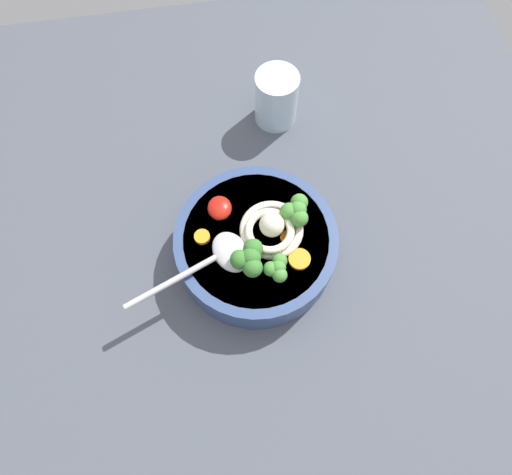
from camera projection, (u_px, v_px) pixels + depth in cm
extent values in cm
cube|color=#474C56|center=(240.00, 272.00, 68.04)|extent=(106.36, 106.36, 3.81)
cylinder|color=#334775|center=(256.00, 246.00, 64.49)|extent=(22.07, 22.07, 5.83)
cylinder|color=#B27A33|center=(256.00, 245.00, 64.27)|extent=(19.43, 19.43, 5.36)
torus|color=beige|center=(271.00, 230.00, 61.63)|extent=(8.47, 8.47, 1.17)
torus|color=beige|center=(270.00, 231.00, 60.53)|extent=(9.07, 9.07, 1.05)
sphere|color=beige|center=(272.00, 225.00, 60.23)|extent=(3.29, 3.29, 3.29)
ellipsoid|color=#B7B7BC|center=(230.00, 249.00, 60.29)|extent=(7.20, 6.30, 1.60)
cylinder|color=#B7B7BC|center=(179.00, 278.00, 58.76)|extent=(6.27, 14.24, 0.80)
ellipsoid|color=#B2190F|center=(220.00, 208.00, 62.63)|extent=(3.60, 3.24, 1.62)
cylinder|color=#7A9E60|center=(297.00, 216.00, 62.38)|extent=(1.18, 1.18, 1.27)
sphere|color=#478938|center=(298.00, 210.00, 60.73)|extent=(2.33, 2.33, 2.33)
sphere|color=#478938|center=(299.00, 218.00, 60.47)|extent=(2.33, 2.33, 2.33)
sphere|color=#478938|center=(299.00, 202.00, 61.27)|extent=(2.33, 2.33, 2.33)
sphere|color=#478938|center=(289.00, 211.00, 60.81)|extent=(2.33, 2.33, 2.33)
cylinder|color=#7A9E60|center=(278.00, 271.00, 59.40)|extent=(0.98, 0.98, 1.05)
sphere|color=#478938|center=(278.00, 267.00, 58.04)|extent=(1.92, 1.92, 1.92)
sphere|color=#478938|center=(280.00, 275.00, 57.82)|extent=(1.92, 1.92, 1.92)
sphere|color=#478938|center=(280.00, 261.00, 58.48)|extent=(1.92, 1.92, 1.92)
sphere|color=#478938|center=(271.00, 269.00, 58.10)|extent=(1.92, 1.92, 1.92)
cylinder|color=#7A9E60|center=(251.00, 263.00, 59.66)|extent=(1.29, 1.29, 1.39)
sphere|color=#38752D|center=(251.00, 257.00, 57.86)|extent=(2.54, 2.54, 2.54)
sphere|color=#38752D|center=(253.00, 267.00, 57.57)|extent=(2.54, 2.54, 2.54)
sphere|color=#38752D|center=(253.00, 249.00, 58.45)|extent=(2.54, 2.54, 2.54)
sphere|color=#38752D|center=(241.00, 259.00, 57.95)|extent=(2.54, 2.54, 2.54)
cylinder|color=orange|center=(299.00, 259.00, 60.33)|extent=(2.88, 2.88, 0.51)
cylinder|color=orange|center=(202.00, 237.00, 61.49)|extent=(2.07, 2.07, 0.66)
cylinder|color=orange|center=(288.00, 238.00, 61.54)|extent=(2.14, 2.14, 0.45)
cylinder|color=silver|center=(276.00, 98.00, 72.57)|extent=(6.74, 6.74, 9.02)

